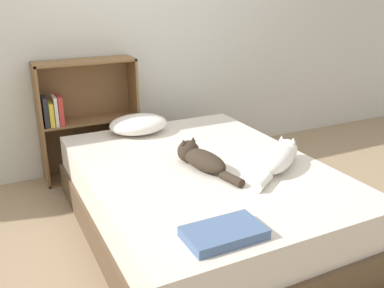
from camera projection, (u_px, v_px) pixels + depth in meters
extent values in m
plane|color=#997F60|center=(202.00, 226.00, 3.00)|extent=(8.00, 8.00, 0.00)
cube|color=silver|center=(129.00, 27.00, 3.73)|extent=(8.00, 0.06, 2.50)
cube|color=brown|center=(202.00, 212.00, 2.96)|extent=(1.54, 2.07, 0.23)
cube|color=beige|center=(202.00, 182.00, 2.88)|extent=(1.49, 2.01, 0.24)
ellipsoid|color=white|center=(138.00, 124.00, 3.44)|extent=(0.47, 0.37, 0.15)
ellipsoid|color=white|center=(278.00, 159.00, 2.76)|extent=(0.46, 0.40, 0.14)
sphere|color=white|center=(286.00, 150.00, 2.91)|extent=(0.15, 0.15, 0.15)
cone|color=white|center=(282.00, 138.00, 2.90)|extent=(0.04, 0.04, 0.03)
cone|color=white|center=(293.00, 140.00, 2.86)|extent=(0.04, 0.04, 0.03)
cylinder|color=white|center=(262.00, 182.00, 2.53)|extent=(0.20, 0.16, 0.06)
ellipsoid|color=#33281E|center=(204.00, 161.00, 2.76)|extent=(0.23, 0.41, 0.12)
sphere|color=#33281E|center=(188.00, 151.00, 2.88)|extent=(0.15, 0.15, 0.15)
cone|color=#33281E|center=(183.00, 142.00, 2.83)|extent=(0.04, 0.04, 0.03)
cone|color=#33281E|center=(193.00, 139.00, 2.87)|extent=(0.04, 0.04, 0.03)
cylinder|color=#33281E|center=(232.00, 179.00, 2.57)|extent=(0.09, 0.18, 0.06)
cube|color=brown|center=(41.00, 126.00, 3.49)|extent=(0.02, 0.26, 1.02)
cube|color=brown|center=(134.00, 114.00, 3.82)|extent=(0.02, 0.26, 1.02)
cube|color=brown|center=(94.00, 173.00, 3.83)|extent=(0.82, 0.26, 0.02)
cube|color=brown|center=(84.00, 61.00, 3.48)|extent=(0.82, 0.26, 0.02)
cube|color=brown|center=(89.00, 120.00, 3.66)|extent=(0.78, 0.26, 0.02)
cube|color=brown|center=(86.00, 116.00, 3.76)|extent=(0.82, 0.02, 1.02)
cube|color=#232328|center=(45.00, 112.00, 3.43)|extent=(0.04, 0.16, 0.24)
cube|color=gold|center=(50.00, 114.00, 3.45)|extent=(0.04, 0.16, 0.19)
cube|color=beige|center=(55.00, 111.00, 3.46)|extent=(0.03, 0.16, 0.24)
cube|color=#B7332D|center=(60.00, 110.00, 3.48)|extent=(0.04, 0.16, 0.24)
cube|color=#4C668E|center=(224.00, 233.00, 2.02)|extent=(0.38, 0.23, 0.05)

